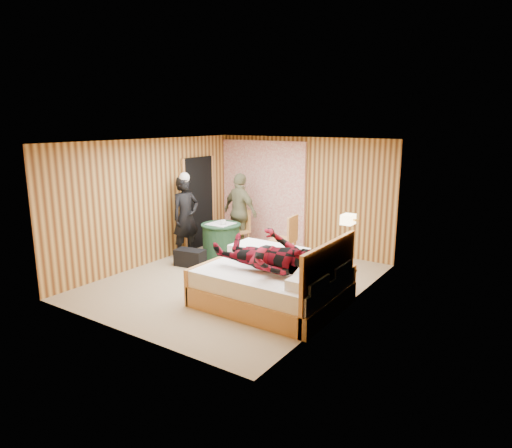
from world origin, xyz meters
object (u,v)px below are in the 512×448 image
Objects in this scene: chair_far at (240,227)px; chair_near at (287,236)px; wall_lamp at (348,219)px; nightstand at (338,283)px; woman_standing at (186,217)px; man_at_table at (240,212)px; round_table at (221,240)px; bed at (274,283)px; man_on_bed at (268,246)px; duffel_bag at (190,258)px.

chair_near reaches higher than chair_far.
chair_near is at bearing 150.37° from wall_lamp.
woman_standing is (-3.63, 0.39, 0.58)m from nightstand.
chair_near is 0.58× the size of man_at_table.
man_at_table is (-3.00, 1.47, 0.58)m from nightstand.
round_table is at bearing 169.60° from wall_lamp.
bed is 2.70m from round_table.
nightstand is at bearing -101.25° from wall_lamp.
bed is 1.21× the size of man_on_bed.
man_at_table is at bearing 73.79° from duffel_bag.
round_table is 0.84m from duffel_bag.
chair_far reaches higher than round_table.
bed is at bearing 19.11° from chair_near.
bed is at bearing 97.64° from man_on_bed.
chair_far reaches higher than duffel_bag.
round_table is 1.41× the size of duffel_bag.
man_on_bed is at bearing -31.36° from chair_far.
man_on_bed is (-0.77, -1.17, -0.29)m from wall_lamp.
man_on_bed is at bearing -127.51° from nightstand.
round_table is 1.45m from chair_near.
nightstand is at bearing 167.17° from man_at_table.
bed is at bearing -130.60° from wall_lamp.
nightstand is at bearing -9.64° from duffel_bag.
woman_standing is at bearing -148.71° from round_table.
bed is 2.31× the size of chair_far.
round_table is (-3.04, 0.56, -0.93)m from wall_lamp.
man_at_table is at bearing 90.00° from round_table.
chair_near is 1.70× the size of duffel_bag.
bed is at bearing -97.73° from woman_standing.
wall_lamp is 1.04m from nightstand.
woman_standing reaches higher than duffel_bag.
nightstand is 0.33× the size of woman_standing.
bed is 3.18m from man_at_table.
woman_standing is (-2.01, -0.77, 0.28)m from chair_near.
bed reaches higher than nightstand.
nightstand is 3.39m from man_at_table.
chair_near is at bearing -179.27° from man_at_table.
chair_far is (-2.22, 2.16, 0.20)m from bed.
nightstand is (-0.04, -0.22, -1.01)m from wall_lamp.
bed is 3.10m from chair_far.
man_on_bed reaches higher than wall_lamp.
chair_near reaches higher than nightstand.
woman_standing is (-0.47, 0.42, 0.70)m from duffel_bag.
chair_near is at bearing 144.34° from nightstand.
duffel_bag is 0.34× the size of woman_standing.
wall_lamp is 0.15× the size of man_at_table.
chair_far is 0.54× the size of woman_standing.
chair_near is at bearing 4.06° from chair_far.
bed is at bearing -28.85° from chair_far.
round_table is 0.68m from chair_far.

